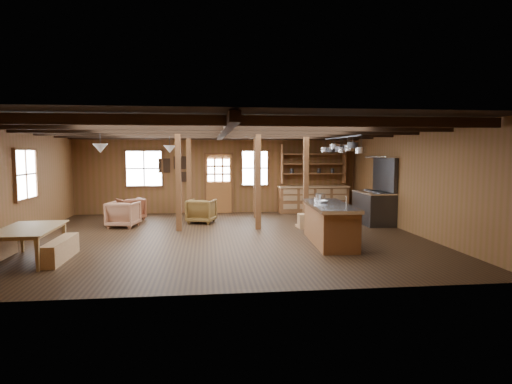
{
  "coord_description": "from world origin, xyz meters",
  "views": [
    {
      "loc": [
        -0.44,
        -10.83,
        2.12
      ],
      "look_at": [
        0.87,
        0.42,
        1.1
      ],
      "focal_mm": 30.0,
      "sensor_mm": 36.0,
      "label": 1
    }
  ],
  "objects_px": {
    "commercial_range": "(375,202)",
    "dining_table": "(31,244)",
    "kitchen_island": "(330,223)",
    "armchair_c": "(123,214)",
    "armchair_b": "(201,211)",
    "armchair_a": "(131,209)"
  },
  "relations": [
    {
      "from": "commercial_range",
      "to": "dining_table",
      "type": "bearing_deg",
      "value": -157.29
    },
    {
      "from": "dining_table",
      "to": "armchair_b",
      "type": "relative_size",
      "value": 2.34
    },
    {
      "from": "commercial_range",
      "to": "dining_table",
      "type": "relative_size",
      "value": 1.09
    },
    {
      "from": "dining_table",
      "to": "armchair_c",
      "type": "xyz_separation_m",
      "value": [
        1.06,
        3.82,
        0.04
      ]
    },
    {
      "from": "commercial_range",
      "to": "armchair_a",
      "type": "height_order",
      "value": "commercial_range"
    },
    {
      "from": "armchair_c",
      "to": "kitchen_island",
      "type": "bearing_deg",
      "value": 162.78
    },
    {
      "from": "commercial_range",
      "to": "dining_table",
      "type": "xyz_separation_m",
      "value": [
        -8.55,
        -3.58,
        -0.32
      ]
    },
    {
      "from": "kitchen_island",
      "to": "armchair_b",
      "type": "distance_m",
      "value": 4.56
    },
    {
      "from": "commercial_range",
      "to": "kitchen_island",
      "type": "bearing_deg",
      "value": -129.72
    },
    {
      "from": "armchair_b",
      "to": "kitchen_island",
      "type": "bearing_deg",
      "value": 148.22
    },
    {
      "from": "armchair_a",
      "to": "kitchen_island",
      "type": "bearing_deg",
      "value": 111.59
    },
    {
      "from": "dining_table",
      "to": "armchair_b",
      "type": "height_order",
      "value": "armchair_b"
    },
    {
      "from": "armchair_b",
      "to": "commercial_range",
      "type": "bearing_deg",
      "value": -171.75
    },
    {
      "from": "commercial_range",
      "to": "armchair_c",
      "type": "height_order",
      "value": "commercial_range"
    },
    {
      "from": "kitchen_island",
      "to": "armchair_c",
      "type": "relative_size",
      "value": 3.11
    },
    {
      "from": "kitchen_island",
      "to": "armchair_a",
      "type": "height_order",
      "value": "kitchen_island"
    },
    {
      "from": "commercial_range",
      "to": "armchair_a",
      "type": "bearing_deg",
      "value": 167.87
    },
    {
      "from": "kitchen_island",
      "to": "commercial_range",
      "type": "distance_m",
      "value": 3.45
    },
    {
      "from": "armchair_a",
      "to": "armchair_b",
      "type": "bearing_deg",
      "value": 129.33
    },
    {
      "from": "commercial_range",
      "to": "armchair_a",
      "type": "relative_size",
      "value": 2.64
    },
    {
      "from": "kitchen_island",
      "to": "dining_table",
      "type": "relative_size",
      "value": 1.35
    },
    {
      "from": "commercial_range",
      "to": "armchair_b",
      "type": "xyz_separation_m",
      "value": [
        -5.25,
        0.74,
        -0.29
      ]
    }
  ]
}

